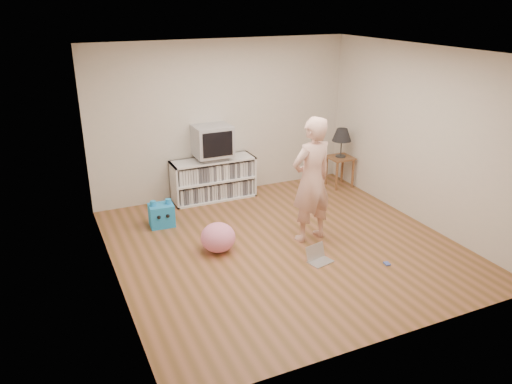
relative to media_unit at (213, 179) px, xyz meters
The scene contains 13 objects.
ground 2.09m from the media_unit, 82.04° to the right, with size 4.50×4.50×0.00m, color brown.
walls 2.26m from the media_unit, 82.04° to the right, with size 4.52×4.52×2.60m.
ceiling 3.05m from the media_unit, 82.04° to the right, with size 4.50×4.50×0.01m, color white.
media_unit is the anchor object (origin of this frame).
dvd_deck 0.39m from the media_unit, 90.00° to the right, with size 0.45×0.35×0.07m, color gray.
crt_tv 0.67m from the media_unit, 90.00° to the right, with size 0.60×0.53×0.50m.
side_table 2.31m from the media_unit, ahead, with size 0.42×0.42×0.55m.
table_lamp 2.38m from the media_unit, ahead, with size 0.34×0.34×0.52m.
person 2.20m from the media_unit, 70.46° to the right, with size 0.64×0.42×1.77m, color beige.
laptop 2.68m from the media_unit, 79.39° to the right, with size 0.35×0.31×0.21m.
playing_cards 3.33m from the media_unit, 67.78° to the right, with size 0.07×0.09×0.02m, color #455BB9.
plush_blue 1.31m from the media_unit, 146.28° to the right, with size 0.38×0.33×0.41m.
plush_pink 1.92m from the media_unit, 108.04° to the right, with size 0.47×0.47×0.40m, color pink.
Camera 1 is at (-2.90, -5.46, 3.22)m, focal length 35.00 mm.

